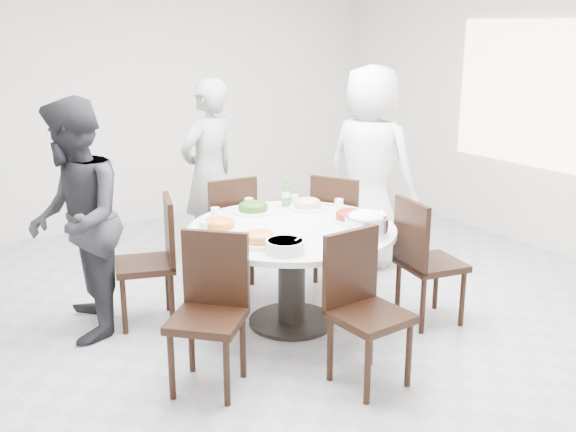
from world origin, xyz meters
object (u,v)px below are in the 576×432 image
dining_table (292,276)px  diner_left (75,221)px  chair_sw (207,316)px  chair_se (432,261)px  chair_n (225,229)px  chair_s (371,313)px  beverage_bottle (286,192)px  chair_nw (145,262)px  chair_ne (342,227)px  diner_middle (209,174)px  diner_right (370,167)px  soup_bowl (285,246)px  rice_bowl (366,226)px

dining_table → diner_left: bearing=153.9°
chair_sw → chair_se: size_ratio=1.00×
chair_n → chair_sw: same height
chair_n → chair_s: (-0.06, -2.00, 0.00)m
chair_sw → beverage_bottle: bearing=85.0°
chair_nw → chair_ne: bearing=105.0°
chair_sw → diner_left: 1.29m
chair_sw → diner_middle: (1.03, 2.02, 0.38)m
chair_s → diner_right: (1.42, 1.75, 0.43)m
dining_table → beverage_bottle: size_ratio=6.60×
beverage_bottle → chair_sw: bearing=-140.1°
chair_ne → diner_middle: diner_middle is taller
chair_n → beverage_bottle: 0.70m
chair_ne → chair_n: 1.01m
chair_nw → diner_left: diner_left is taller
chair_sw → diner_right: diner_right is taller
chair_ne → chair_se: 1.04m
chair_nw → chair_sw: size_ratio=1.00×
chair_se → beverage_bottle: 1.26m
chair_sw → beverage_bottle: beverage_bottle is taller
chair_sw → soup_bowl: size_ratio=3.74×
rice_bowl → beverage_bottle: (-0.06, 0.94, 0.05)m
diner_right → dining_table: bearing=99.4°
chair_n → chair_nw: (-0.87, -0.40, 0.00)m
chair_se → soup_bowl: (-1.23, 0.08, 0.31)m
dining_table → chair_se: bearing=-30.3°
diner_left → rice_bowl: diner_left is taller
rice_bowl → chair_se: bearing=-8.6°
chair_s → rice_bowl: 0.77m
diner_left → rice_bowl: size_ratio=5.64×
chair_s → dining_table: bearing=82.1°
chair_nw → chair_s: (0.81, -1.60, 0.00)m
diner_middle → beverage_bottle: 1.02m
chair_s → diner_middle: diner_middle is taller
dining_table → chair_sw: chair_sw is taller
chair_n → beverage_bottle: (0.29, -0.50, 0.39)m
soup_bowl → chair_se: bearing=-3.9°
chair_ne → diner_left: bearing=56.3°
chair_n → diner_middle: bearing=-98.6°
dining_table → chair_nw: bearing=145.9°
chair_n → diner_middle: (0.12, 0.51, 0.38)m
soup_bowl → chair_s: bearing=-65.1°
chair_ne → chair_n: (-0.87, 0.50, 0.00)m
chair_s → beverage_bottle: bearing=73.4°
dining_table → diner_middle: 1.59m
chair_ne → rice_bowl: 1.14m
chair_sw → chair_s: (0.86, -0.49, 0.00)m
chair_s → rice_bowl: (0.41, 0.56, 0.34)m
chair_ne → chair_s: bearing=118.4°
chair_nw → chair_s: bearing=45.0°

